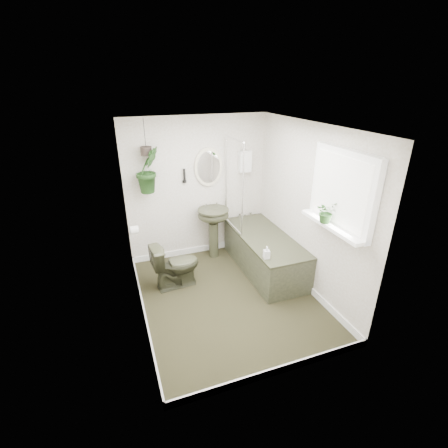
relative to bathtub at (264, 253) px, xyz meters
name	(u,v)px	position (x,y,z in m)	size (l,w,h in m)	color
floor	(228,297)	(-0.80, -0.50, -0.30)	(2.30, 2.80, 0.02)	#2B2917
ceiling	(229,125)	(-0.80, -0.50, 2.02)	(2.30, 2.80, 0.02)	white
wall_back	(197,189)	(-0.80, 0.91, 0.86)	(2.30, 0.02, 2.30)	white
wall_front	(285,282)	(-0.80, -1.91, 0.86)	(2.30, 0.02, 2.30)	white
wall_left	(133,235)	(-1.96, -0.50, 0.86)	(0.02, 2.80, 2.30)	white
wall_right	(308,210)	(0.36, -0.50, 0.86)	(0.02, 2.80, 2.30)	white
skirting	(228,294)	(-0.80, -0.50, -0.24)	(2.30, 2.80, 0.10)	white
bathtub	(264,253)	(0.00, 0.00, 0.00)	(0.72, 1.72, 0.58)	#343624
bath_screen	(234,185)	(-0.33, 0.49, 0.99)	(0.04, 0.72, 1.40)	silver
shower_box	(245,161)	(0.00, 0.84, 1.26)	(0.20, 0.10, 0.35)	white
oval_mirror	(209,167)	(-0.61, 0.87, 1.21)	(0.46, 0.03, 0.62)	beige
wall_sconce	(184,176)	(-1.01, 0.86, 1.11)	(0.04, 0.04, 0.22)	black
toilet_roll_holder	(134,230)	(-1.90, 0.20, 0.61)	(0.11, 0.11, 0.11)	white
window_recess	(343,190)	(0.29, -1.20, 1.36)	(0.08, 1.00, 0.90)	white
window_sill	(332,226)	(0.22, -1.20, 0.94)	(0.18, 1.00, 0.04)	white
window_blinds	(339,191)	(0.24, -1.20, 1.36)	(0.01, 0.86, 0.76)	white
toilet	(176,265)	(-1.40, 0.03, 0.05)	(0.38, 0.67, 0.68)	#343624
pedestal_sink	(214,233)	(-0.61, 0.67, 0.14)	(0.51, 0.43, 0.86)	#343624
sill_plant	(326,212)	(0.17, -1.13, 1.09)	(0.23, 0.20, 0.26)	black
hanging_plant	(148,170)	(-1.57, 0.75, 1.28)	(0.37, 0.30, 0.67)	black
soap_bottle	(267,252)	(-0.29, -0.61, 0.38)	(0.08, 0.08, 0.17)	black
hanging_pot	(146,151)	(-1.57, 0.75, 1.56)	(0.16, 0.16, 0.12)	#2E2520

